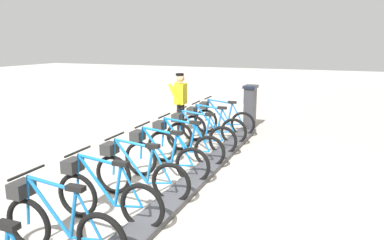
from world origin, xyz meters
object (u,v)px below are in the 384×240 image
(worker_near_rack, at_px, (180,101))
(payment_kiosk, at_px, (250,106))
(bike_docked_1, at_px, (211,126))
(bike_docked_3, at_px, (182,144))
(bike_docked_0, at_px, (221,119))
(bike_docked_5, at_px, (137,173))
(bike_docked_4, at_px, (162,157))
(bike_docked_6, at_px, (104,194))
(bike_docked_2, at_px, (198,134))
(bike_docked_7, at_px, (58,223))

(worker_near_rack, bearing_deg, payment_kiosk, -145.23)
(bike_docked_1, height_order, bike_docked_3, same)
(worker_near_rack, bearing_deg, bike_docked_1, 149.91)
(bike_docked_0, xyz_separation_m, bike_docked_1, (0.00, 0.90, 0.00))
(bike_docked_5, bearing_deg, bike_docked_4, -90.00)
(bike_docked_6, bearing_deg, bike_docked_2, -90.00)
(payment_kiosk, xyz_separation_m, bike_docked_4, (0.57, 4.51, -0.24))
(bike_docked_0, xyz_separation_m, bike_docked_6, (0.00, 5.39, 0.00))
(bike_docked_5, bearing_deg, bike_docked_3, -90.00)
(payment_kiosk, xyz_separation_m, bike_docked_0, (0.57, 0.92, -0.24))
(bike_docked_5, height_order, bike_docked_7, same)
(bike_docked_1, height_order, bike_docked_5, same)
(bike_docked_2, xyz_separation_m, bike_docked_7, (0.00, 4.49, 0.00))
(bike_docked_3, xyz_separation_m, bike_docked_7, (0.00, 3.59, 0.00))
(bike_docked_0, bearing_deg, bike_docked_3, 90.00)
(payment_kiosk, xyz_separation_m, bike_docked_6, (0.57, 6.31, -0.24))
(payment_kiosk, height_order, bike_docked_3, payment_kiosk)
(bike_docked_6, bearing_deg, worker_near_rack, -77.72)
(bike_docked_4, xyz_separation_m, bike_docked_5, (0.00, 0.90, 0.00))
(bike_docked_0, bearing_deg, bike_docked_5, 90.00)
(bike_docked_6, relative_size, bike_docked_7, 1.00)
(bike_docked_1, relative_size, worker_near_rack, 1.04)
(bike_docked_1, bearing_deg, bike_docked_0, -90.00)
(bike_docked_2, height_order, bike_docked_3, same)
(payment_kiosk, height_order, bike_docked_1, payment_kiosk)
(bike_docked_4, distance_m, bike_docked_7, 2.69)
(bike_docked_0, xyz_separation_m, bike_docked_3, (0.00, 2.69, 0.00))
(bike_docked_4, distance_m, worker_near_rack, 3.56)
(payment_kiosk, relative_size, worker_near_rack, 0.77)
(bike_docked_4, bearing_deg, bike_docked_7, 90.00)
(bike_docked_0, relative_size, bike_docked_2, 1.00)
(bike_docked_3, height_order, bike_docked_5, same)
(bike_docked_2, height_order, bike_docked_5, same)
(bike_docked_4, distance_m, bike_docked_5, 0.90)
(bike_docked_4, relative_size, bike_docked_6, 1.00)
(bike_docked_2, height_order, bike_docked_4, same)
(bike_docked_7, bearing_deg, bike_docked_1, -90.00)
(bike_docked_6, height_order, bike_docked_7, same)
(bike_docked_4, height_order, bike_docked_5, same)
(bike_docked_7, distance_m, worker_near_rack, 6.16)
(payment_kiosk, bearing_deg, bike_docked_6, 84.82)
(bike_docked_3, bearing_deg, bike_docked_0, -90.00)
(bike_docked_0, relative_size, bike_docked_6, 1.00)
(bike_docked_7, relative_size, worker_near_rack, 1.04)
(bike_docked_0, bearing_deg, bike_docked_7, 90.00)
(bike_docked_3, bearing_deg, worker_near_rack, -65.41)
(payment_kiosk, bearing_deg, bike_docked_7, 85.47)
(bike_docked_2, relative_size, worker_near_rack, 1.04)
(bike_docked_1, distance_m, bike_docked_2, 0.90)
(bike_docked_1, bearing_deg, payment_kiosk, -107.43)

